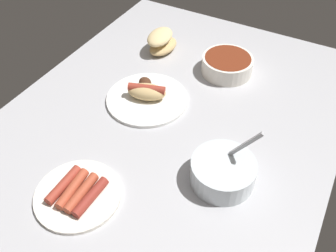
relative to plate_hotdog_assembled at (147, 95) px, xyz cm
name	(u,v)px	position (x,y,z in cm)	size (l,w,h in cm)	color
ground_plane	(168,124)	(-4.86, -9.81, -3.15)	(120.00, 90.00, 3.00)	#B2B2B7
plate_hotdog_assembled	(147,95)	(0.00, 0.00, 0.00)	(24.14, 24.14, 5.61)	white
bowl_chili	(227,64)	(24.11, -15.44, 1.37)	(16.21, 16.21, 5.53)	white
plate_sausages	(78,193)	(-36.95, -3.61, -0.56)	(20.11, 20.11, 3.29)	white
bowl_coleslaw	(223,171)	(-16.66, -30.92, 1.76)	(15.44, 15.44, 16.06)	silver
bread_stack	(162,42)	(24.87, 9.02, 1.95)	(13.17, 9.73, 7.20)	tan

